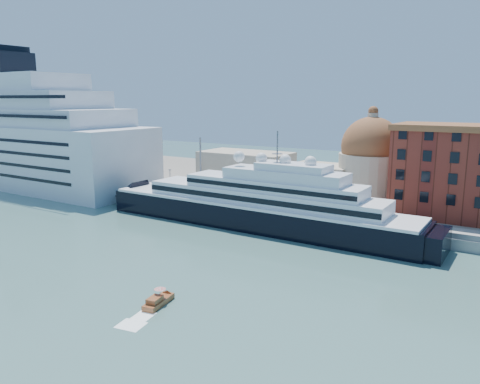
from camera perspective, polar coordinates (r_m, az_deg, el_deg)
The scene contains 9 objects.
ground at distance 101.47m, azimuth -6.95°, elevation -6.79°, with size 400.00×400.00×0.00m, color #365E59.
quay at distance 128.19m, azimuth 2.69°, elevation -2.31°, with size 180.00×10.00×2.50m, color gray.
land at distance 164.37m, azimuth 9.78°, elevation 0.48°, with size 260.00×72.00×2.00m, color slate.
quay_fence at distance 123.98m, azimuth 1.66°, elevation -1.89°, with size 180.00×0.10×1.20m, color slate.
superyacht at distance 117.52m, azimuth 0.58°, elevation -1.75°, with size 93.96×13.03×28.08m.
service_barge at distance 151.62m, azimuth -16.77°, elevation -0.82°, with size 13.27×6.60×2.86m.
water_taxi at distance 75.15m, azimuth -9.97°, elevation -12.94°, with size 3.11×6.49×2.96m.
church at distance 144.58m, azimuth 9.60°, elevation 3.00°, with size 66.00×18.00×25.50m.
lamp_posts at distance 131.67m, azimuth -2.45°, elevation 1.87°, with size 120.80×2.40×18.00m.
Camera 1 is at (61.51, -74.38, 31.31)m, focal length 35.00 mm.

